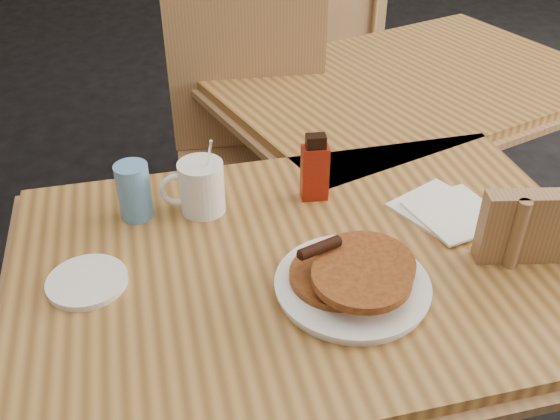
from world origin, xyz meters
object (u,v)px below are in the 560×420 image
at_px(pancake_plate, 353,279).
at_px(coffee_mug, 200,187).
at_px(syrup_bottle, 315,169).
at_px(chair_main_far, 254,130).
at_px(blue_tumbler, 134,191).
at_px(chair_neighbor_near, 528,306).
at_px(neighbor_table, 410,92).
at_px(main_table, 312,275).
at_px(chair_neighbor_far, 346,57).

height_order(pancake_plate, coffee_mug, coffee_mug).
bearing_deg(pancake_plate, syrup_bottle, 89.91).
height_order(chair_main_far, syrup_bottle, chair_main_far).
relative_size(chair_main_far, syrup_bottle, 6.96).
height_order(pancake_plate, blue_tumbler, blue_tumbler).
xyz_separation_m(syrup_bottle, blue_tumbler, (-0.37, 0.00, -0.01)).
xyz_separation_m(chair_neighbor_near, pancake_plate, (-0.45, -0.10, 0.24)).
relative_size(neighbor_table, chair_main_far, 1.31).
bearing_deg(syrup_bottle, coffee_mug, -175.69).
xyz_separation_m(chair_main_far, chair_neighbor_near, (0.49, -0.76, -0.09)).
relative_size(main_table, chair_main_far, 1.14).
distance_m(chair_neighbor_near, pancake_plate, 0.52).
xyz_separation_m(main_table, chair_main_far, (0.00, 0.76, -0.08)).
distance_m(main_table, blue_tumbler, 0.39).
bearing_deg(main_table, pancake_plate, -64.62).
bearing_deg(coffee_mug, main_table, -39.94).
bearing_deg(syrup_bottle, main_table, -100.28).
height_order(chair_neighbor_near, blue_tumbler, chair_neighbor_near).
distance_m(main_table, chair_neighbor_far, 1.60).
xyz_separation_m(chair_neighbor_far, syrup_bottle, (-0.45, -1.31, 0.29)).
xyz_separation_m(pancake_plate, syrup_bottle, (0.00, 0.30, 0.04)).
distance_m(chair_neighbor_far, blue_tumbler, 1.57).
height_order(chair_main_far, blue_tumbler, chair_main_far).
distance_m(neighbor_table, coffee_mug, 0.88).
bearing_deg(pancake_plate, blue_tumbler, 141.11).
bearing_deg(main_table, chair_neighbor_far, 71.62).
bearing_deg(blue_tumbler, pancake_plate, -38.89).
bearing_deg(syrup_bottle, blue_tumbler, -176.49).
distance_m(main_table, pancake_plate, 0.13).
bearing_deg(syrup_bottle, chair_neighbor_far, 74.69).
bearing_deg(main_table, syrup_bottle, 76.01).
height_order(chair_neighbor_far, blue_tumbler, chair_neighbor_far).
relative_size(chair_neighbor_near, coffee_mug, 5.16).
distance_m(chair_neighbor_far, syrup_bottle, 1.42).
distance_m(neighbor_table, pancake_plate, 0.96).
height_order(chair_neighbor_near, coffee_mug, coffee_mug).
height_order(coffee_mug, blue_tumbler, coffee_mug).
bearing_deg(neighbor_table, main_table, -122.31).
distance_m(main_table, neighbor_table, 0.90).
distance_m(chair_main_far, syrup_bottle, 0.60).
distance_m(chair_neighbor_far, pancake_plate, 1.69).
bearing_deg(neighbor_table, pancake_plate, -116.63).
height_order(syrup_bottle, blue_tumbler, syrup_bottle).
xyz_separation_m(chair_neighbor_near, blue_tumbler, (-0.82, 0.20, 0.28)).
xyz_separation_m(neighbor_table, coffee_mug, (-0.67, -0.57, 0.10)).
bearing_deg(coffee_mug, neighbor_table, 45.53).
distance_m(neighbor_table, blue_tumbler, 0.98).
distance_m(coffee_mug, blue_tumbler, 0.13).
bearing_deg(chair_main_far, neighbor_table, 1.19).
height_order(neighbor_table, chair_neighbor_near, chair_neighbor_near).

